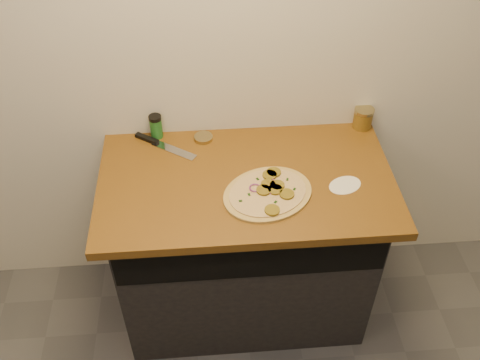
{
  "coord_description": "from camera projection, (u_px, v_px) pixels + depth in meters",
  "views": [
    {
      "loc": [
        -0.15,
        -0.17,
        2.37
      ],
      "look_at": [
        -0.03,
        1.36,
        0.95
      ],
      "focal_mm": 40.0,
      "sensor_mm": 36.0,
      "label": 1
    }
  ],
  "objects": [
    {
      "name": "salsa_jar",
      "position": [
        363.0,
        118.0,
        2.38
      ],
      "size": [
        0.09,
        0.09,
        0.1
      ],
      "color": "#9A270F",
      "rests_on": "countertop"
    },
    {
      "name": "flour_spill",
      "position": [
        345.0,
        185.0,
        2.13
      ],
      "size": [
        0.19,
        0.19,
        0.0
      ],
      "primitive_type": "cylinder",
      "rotation": [
        0.0,
        0.0,
        0.43
      ],
      "color": "silver",
      "rests_on": "countertop"
    },
    {
      "name": "chefs_knife",
      "position": [
        160.0,
        144.0,
        2.31
      ],
      "size": [
        0.27,
        0.2,
        0.02
      ],
      "color": "#B7BAC1",
      "rests_on": "countertop"
    },
    {
      "name": "mason_jar_lid",
      "position": [
        204.0,
        138.0,
        2.34
      ],
      "size": [
        0.09,
        0.09,
        0.02
      ],
      "primitive_type": "cylinder",
      "rotation": [
        0.0,
        0.0,
        -0.16
      ],
      "color": "tan",
      "rests_on": "countertop"
    },
    {
      "name": "spice_shaker",
      "position": [
        156.0,
        126.0,
        2.32
      ],
      "size": [
        0.06,
        0.06,
        0.11
      ],
      "color": "#1D5D22",
      "rests_on": "countertop"
    },
    {
      "name": "countertop",
      "position": [
        246.0,
        181.0,
        2.18
      ],
      "size": [
        1.2,
        0.7,
        0.04
      ],
      "primitive_type": "cube",
      "color": "brown",
      "rests_on": "cabinet"
    },
    {
      "name": "cabinet",
      "position": [
        245.0,
        247.0,
        2.51
      ],
      "size": [
        1.1,
        0.6,
        0.86
      ],
      "primitive_type": "cube",
      "color": "black",
      "rests_on": "ground"
    },
    {
      "name": "pizza",
      "position": [
        268.0,
        193.0,
        2.09
      ],
      "size": [
        0.47,
        0.47,
        0.02
      ],
      "color": "tan",
      "rests_on": "countertop"
    }
  ]
}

